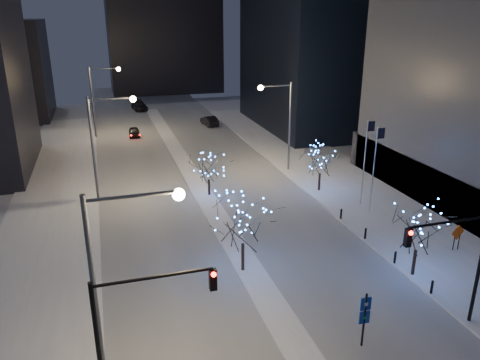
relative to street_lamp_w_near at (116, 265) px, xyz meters
name	(u,v)px	position (x,y,z in m)	size (l,w,h in m)	color
road	(185,166)	(8.94, 33.00, -6.49)	(20.00, 130.00, 0.02)	#B2B6C2
median	(194,179)	(8.94, 28.00, -6.42)	(2.00, 80.00, 0.15)	white
east_sidewalk	(365,197)	(23.94, 18.00, -6.42)	(10.00, 90.00, 0.15)	white
west_sidewalk	(48,235)	(-5.06, 18.00, -6.42)	(8.00, 90.00, 0.15)	white
street_lamp_w_near	(116,265)	(0.00, 0.00, 0.00)	(4.40, 0.56, 10.00)	#595E66
street_lamp_w_mid	(103,134)	(0.00, 25.00, 0.00)	(4.40, 0.56, 10.00)	#595E66
street_lamp_w_far	(99,92)	(0.00, 50.00, 0.00)	(4.40, 0.56, 10.00)	#595E66
street_lamp_east	(282,115)	(19.02, 28.00, -0.05)	(3.90, 0.56, 10.00)	#595E66
traffic_signal_west	(134,323)	(0.50, -2.00, -1.74)	(5.26, 0.43, 7.00)	black
traffic_signal_east	(459,254)	(17.88, -1.00, -1.74)	(5.26, 0.43, 7.00)	black
flagpoles	(370,160)	(22.30, 15.25, -1.70)	(1.35, 2.60, 8.00)	silver
bollards	(379,245)	(19.14, 8.00, -5.90)	(0.16, 12.16, 0.90)	black
car_near	(134,132)	(4.34, 48.91, -5.85)	(1.54, 3.82, 1.30)	black
car_mid	(209,121)	(16.44, 52.57, -5.73)	(1.62, 4.65, 1.53)	black
car_far	(139,106)	(6.87, 68.55, -5.68)	(2.29, 5.62, 1.63)	black
holiday_tree_median_near	(243,222)	(8.44, 8.25, -2.69)	(5.05, 5.05, 5.64)	black
holiday_tree_median_far	(209,167)	(9.44, 22.84, -3.53)	(4.09, 4.09, 4.34)	black
holiday_tree_plaza_near	(418,231)	(19.44, 4.33, -3.08)	(4.56, 4.56, 5.01)	black
holiday_tree_plaza_far	(321,160)	(20.36, 20.88, -3.18)	(4.00, 4.00, 4.86)	black
wayfinding_sign	(365,314)	(12.37, -1.00, -4.48)	(0.59, 0.11, 3.29)	black
construction_sign	(458,235)	(24.71, 6.41, -5.10)	(1.25, 0.22, 2.08)	black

